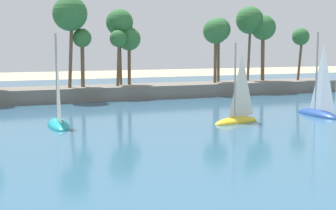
% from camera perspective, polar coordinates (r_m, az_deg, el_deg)
% --- Properties ---
extents(sea, '(220.00, 90.44, 0.06)m').
position_cam_1_polar(sea, '(57.34, -16.83, -0.35)').
color(sea, '#33607F').
rests_on(sea, ground).
extents(palm_headland, '(93.20, 6.64, 13.37)m').
position_cam_1_polar(palm_headland, '(62.77, -14.26, 4.76)').
color(palm_headland, slate).
rests_on(palm_headland, ground).
extents(sailboat_near_shore, '(2.12, 6.26, 8.97)m').
position_cam_1_polar(sailboat_near_shore, '(51.01, 17.26, -0.29)').
color(sailboat_near_shore, '#234793').
rests_on(sailboat_near_shore, sea).
extents(sailboat_mid_bay, '(5.61, 3.12, 7.79)m').
position_cam_1_polar(sailboat_mid_bay, '(44.90, 8.17, -1.13)').
color(sailboat_mid_bay, yellow).
rests_on(sailboat_mid_bay, sea).
extents(sailboat_toward_headland, '(2.15, 6.07, 8.66)m').
position_cam_1_polar(sailboat_toward_headland, '(43.30, -12.79, -1.43)').
color(sailboat_toward_headland, teal).
rests_on(sailboat_toward_headland, sea).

